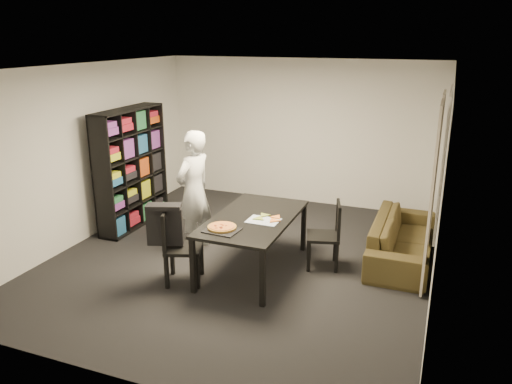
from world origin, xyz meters
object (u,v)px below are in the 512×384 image
at_px(baking_tray, 222,230).
at_px(chair_left, 176,241).
at_px(bookshelf, 131,168).
at_px(chair_right, 330,231).
at_px(pepperoni_pizza, 222,227).
at_px(person, 194,191).
at_px(dining_table, 253,222).
at_px(sofa, 403,239).

bearing_deg(baking_tray, chair_left, -172.12).
xyz_separation_m(bookshelf, chair_right, (3.34, -0.40, -0.43)).
bearing_deg(bookshelf, chair_right, -6.90).
bearing_deg(chair_right, pepperoni_pizza, -64.52).
relative_size(chair_right, person, 0.52).
distance_m(dining_table, person, 1.11).
bearing_deg(bookshelf, person, -20.06).
xyz_separation_m(pepperoni_pizza, sofa, (2.00, 1.60, -0.48)).
xyz_separation_m(chair_right, baking_tray, (-1.09, -1.02, 0.23)).
height_order(chair_left, sofa, chair_left).
distance_m(baking_tray, sofa, 2.61).
height_order(dining_table, sofa, dining_table).
distance_m(person, baking_tray, 1.27).
bearing_deg(person, pepperoni_pizza, 57.75).
bearing_deg(pepperoni_pizza, bookshelf, 148.32).
distance_m(pepperoni_pizza, sofa, 2.60).
distance_m(chair_right, baking_tray, 1.51).
height_order(bookshelf, person, bookshelf).
height_order(baking_tray, pepperoni_pizza, pepperoni_pizza).
relative_size(baking_tray, pepperoni_pizza, 1.14).
xyz_separation_m(bookshelf, pepperoni_pizza, (2.23, -1.37, -0.18)).
height_order(dining_table, baking_tray, baking_tray).
distance_m(chair_left, person, 1.09).
height_order(dining_table, person, person).
height_order(bookshelf, baking_tray, bookshelf).
relative_size(pepperoni_pizza, sofa, 0.18).
bearing_deg(person, bookshelf, -96.36).
bearing_deg(bookshelf, sofa, 3.00).
xyz_separation_m(person, baking_tray, (0.86, -0.92, -0.12)).
height_order(chair_right, person, person).
bearing_deg(sofa, person, 104.37).
bearing_deg(sofa, bookshelf, 93.00).
xyz_separation_m(bookshelf, sofa, (4.23, 0.22, -0.66)).
distance_m(baking_tray, pepperoni_pizza, 0.06).
distance_m(chair_right, person, 1.99).
distance_m(chair_left, sofa, 3.11).
bearing_deg(person, sofa, 118.07).
relative_size(bookshelf, baking_tray, 4.75).
bearing_deg(pepperoni_pizza, chair_right, 41.11).
relative_size(person, baking_tray, 4.35).
xyz_separation_m(bookshelf, baking_tray, (2.25, -1.43, -0.20)).
bearing_deg(chair_left, bookshelf, 27.76).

